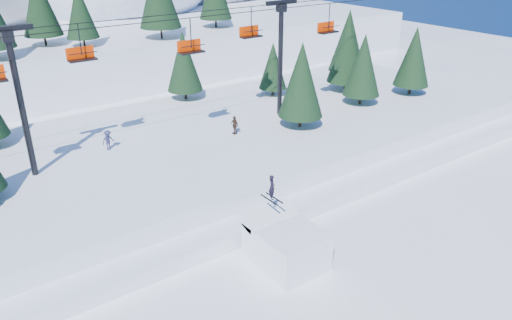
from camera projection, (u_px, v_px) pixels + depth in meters
ground at (297, 287)px, 27.83m from camera, size 160.00×160.00×0.00m
mid_shelf at (154, 159)px, 40.55m from camera, size 70.00×22.00×2.50m
berm at (220, 219)px, 33.49m from camera, size 70.00×6.00×1.10m
jump_kicker at (285, 244)px, 29.48m from camera, size 3.48×4.74×5.19m
chairlift at (161, 58)px, 37.97m from camera, size 46.00×3.21×10.28m
conifer_stand at (158, 90)px, 39.49m from camera, size 61.52×17.06×9.01m
distant_skiers at (157, 137)px, 39.53m from camera, size 29.09×6.57×1.62m
banner_near at (321, 206)px, 34.99m from camera, size 2.84×0.35×0.90m
banner_far at (353, 189)px, 37.36m from camera, size 2.63×1.17×0.90m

